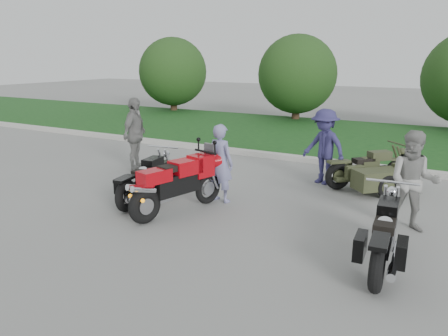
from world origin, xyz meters
The scene contains 13 objects.
ground centered at (0.00, 0.00, 0.00)m, with size 80.00×80.00×0.00m, color gray.
curb centered at (0.00, 6.00, 0.07)m, with size 60.00×0.30×0.15m, color #B4B2AA.
grass_strip centered at (0.00, 10.15, 0.07)m, with size 60.00×8.00×0.14m, color #276121.
tree_far_left centered at (-10.00, 13.50, 2.19)m, with size 3.60×3.60×4.00m.
tree_mid_left centered at (-3.00, 13.50, 2.19)m, with size 3.60×3.60×4.00m.
sportbike_red centered at (-0.72, 0.60, 0.63)m, with size 0.83×2.22×1.08m.
cruiser_left centered at (-1.75, 0.91, 0.44)m, with size 0.56×2.23×0.86m.
cruiser_right centered at (3.22, 0.19, 0.46)m, with size 0.49×2.35×0.90m.
cruiser_sidecar centered at (2.38, 3.95, 0.40)m, with size 1.86×1.97×0.84m.
person_stripe centered at (-0.34, 1.69, 0.83)m, with size 0.61×0.40×1.66m, color #7778A3.
person_grey centered at (3.37, 1.91, 0.89)m, with size 0.87×0.68×1.79m, color gray.
person_denim centered at (1.16, 4.07, 0.90)m, with size 1.17×0.67×1.81m, color navy.
person_back centered at (-3.64, 2.85, 0.98)m, with size 1.15×0.48×1.96m, color gray.
Camera 1 is at (4.05, -6.02, 3.01)m, focal length 35.00 mm.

